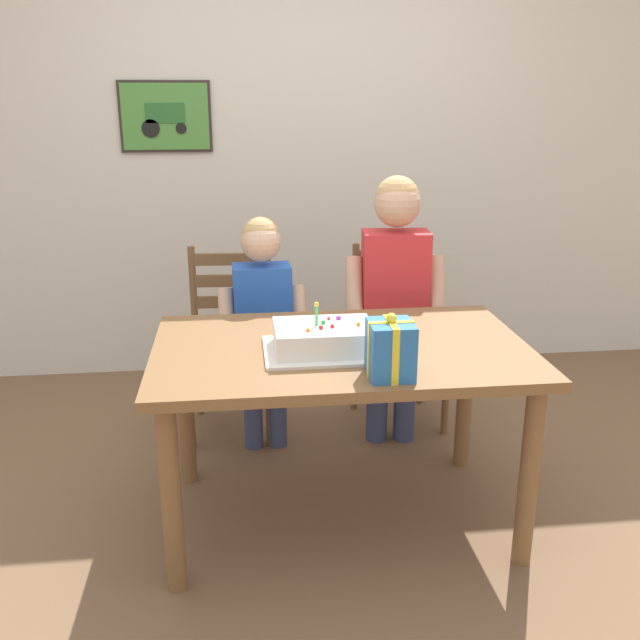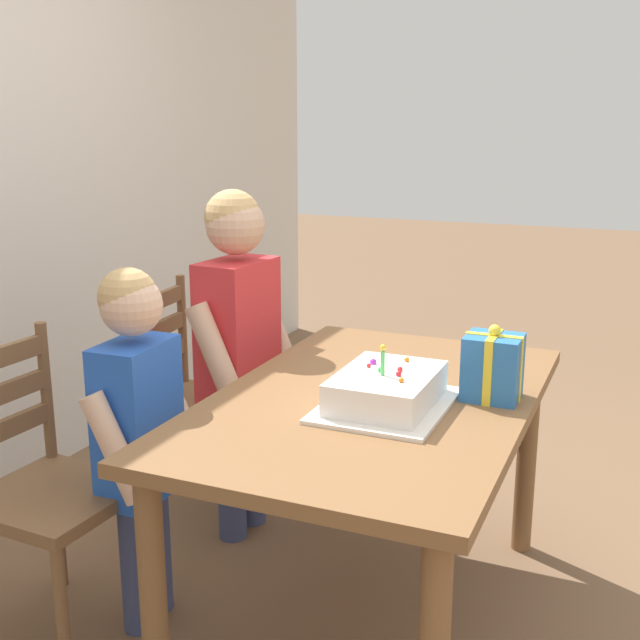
{
  "view_description": "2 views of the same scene",
  "coord_description": "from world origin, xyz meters",
  "px_view_note": "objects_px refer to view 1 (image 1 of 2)",
  "views": [
    {
      "loc": [
        -0.37,
        -2.48,
        1.65
      ],
      "look_at": [
        -0.08,
        0.03,
        0.84
      ],
      "focal_mm": 39.64,
      "sensor_mm": 36.0,
      "label": 1
    },
    {
      "loc": [
        -2.11,
        -0.74,
        1.54
      ],
      "look_at": [
        -0.04,
        0.16,
        0.97
      ],
      "focal_mm": 44.99,
      "sensor_mm": 36.0,
      "label": 2
    }
  ],
  "objects_px": {
    "chair_right": "(397,334)",
    "child_younger": "(263,312)",
    "chair_left": "(231,341)",
    "gift_box_red_large": "(390,349)",
    "child_older": "(395,286)",
    "birthday_cake": "(324,339)",
    "dining_table": "(341,370)"
  },
  "relations": [
    {
      "from": "chair_right",
      "to": "child_younger",
      "type": "distance_m",
      "value": 0.77
    },
    {
      "from": "dining_table",
      "to": "gift_box_red_large",
      "type": "bearing_deg",
      "value": -69.82
    },
    {
      "from": "chair_left",
      "to": "child_younger",
      "type": "relative_size",
      "value": 0.82
    },
    {
      "from": "birthday_cake",
      "to": "chair_right",
      "type": "bearing_deg",
      "value": 62.37
    },
    {
      "from": "birthday_cake",
      "to": "chair_left",
      "type": "bearing_deg",
      "value": 110.39
    },
    {
      "from": "child_younger",
      "to": "chair_right",
      "type": "bearing_deg",
      "value": 19.41
    },
    {
      "from": "birthday_cake",
      "to": "gift_box_red_large",
      "type": "bearing_deg",
      "value": -53.5
    },
    {
      "from": "dining_table",
      "to": "birthday_cake",
      "type": "bearing_deg",
      "value": -138.96
    },
    {
      "from": "chair_right",
      "to": "child_younger",
      "type": "xyz_separation_m",
      "value": [
        -0.7,
        -0.25,
        0.22
      ]
    },
    {
      "from": "dining_table",
      "to": "gift_box_red_large",
      "type": "xyz_separation_m",
      "value": [
        0.12,
        -0.32,
        0.2
      ]
    },
    {
      "from": "child_older",
      "to": "chair_right",
      "type": "bearing_deg",
      "value": 72.27
    },
    {
      "from": "gift_box_red_large",
      "to": "chair_left",
      "type": "xyz_separation_m",
      "value": [
        -0.55,
        1.21,
        -0.37
      ]
    },
    {
      "from": "chair_right",
      "to": "birthday_cake",
      "type": "bearing_deg",
      "value": -117.63
    },
    {
      "from": "chair_left",
      "to": "child_older",
      "type": "relative_size",
      "value": 0.71
    },
    {
      "from": "child_older",
      "to": "child_younger",
      "type": "height_order",
      "value": "child_older"
    },
    {
      "from": "chair_left",
      "to": "child_younger",
      "type": "distance_m",
      "value": 0.36
    },
    {
      "from": "dining_table",
      "to": "chair_right",
      "type": "height_order",
      "value": "chair_right"
    },
    {
      "from": "dining_table",
      "to": "gift_box_red_large",
      "type": "distance_m",
      "value": 0.39
    },
    {
      "from": "gift_box_red_large",
      "to": "child_older",
      "type": "height_order",
      "value": "child_older"
    },
    {
      "from": "dining_table",
      "to": "child_younger",
      "type": "relative_size",
      "value": 1.25
    },
    {
      "from": "chair_right",
      "to": "child_younger",
      "type": "relative_size",
      "value": 0.82
    },
    {
      "from": "birthday_cake",
      "to": "child_older",
      "type": "bearing_deg",
      "value": 59.28
    },
    {
      "from": "child_older",
      "to": "child_younger",
      "type": "bearing_deg",
      "value": 179.96
    },
    {
      "from": "child_younger",
      "to": "birthday_cake",
      "type": "bearing_deg",
      "value": -74.34
    },
    {
      "from": "chair_left",
      "to": "chair_right",
      "type": "relative_size",
      "value": 1.0
    },
    {
      "from": "dining_table",
      "to": "child_younger",
      "type": "height_order",
      "value": "child_younger"
    },
    {
      "from": "birthday_cake",
      "to": "chair_left",
      "type": "xyz_separation_m",
      "value": [
        -0.35,
        0.95,
        -0.33
      ]
    },
    {
      "from": "chair_left",
      "to": "child_younger",
      "type": "height_order",
      "value": "child_younger"
    },
    {
      "from": "dining_table",
      "to": "child_older",
      "type": "xyz_separation_m",
      "value": [
        0.35,
        0.64,
        0.15
      ]
    },
    {
      "from": "dining_table",
      "to": "birthday_cake",
      "type": "height_order",
      "value": "birthday_cake"
    },
    {
      "from": "dining_table",
      "to": "chair_right",
      "type": "distance_m",
      "value": 1.0
    },
    {
      "from": "chair_left",
      "to": "chair_right",
      "type": "height_order",
      "value": "same"
    }
  ]
}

